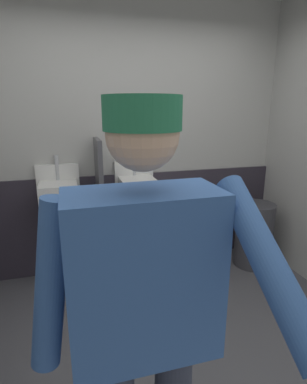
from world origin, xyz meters
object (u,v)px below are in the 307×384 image
urinal_left (60,205)px  trash_bin (254,234)px  urinal_middle (137,199)px  person (145,311)px

urinal_left → trash_bin: size_ratio=1.78×
urinal_left → urinal_middle: bearing=0.0°
person → trash_bin: (1.67, 1.78, -0.67)m
person → trash_bin: bearing=46.9°
urinal_middle → urinal_left: bearing=180.0°
urinal_left → trash_bin: urinal_left is taller
urinal_middle → trash_bin: 1.33m
urinal_middle → trash_bin: (1.23, -0.25, -0.43)m
urinal_left → urinal_middle: same height
urinal_middle → trash_bin: urinal_middle is taller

